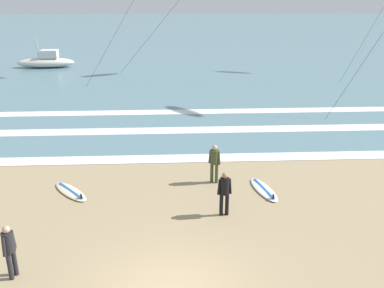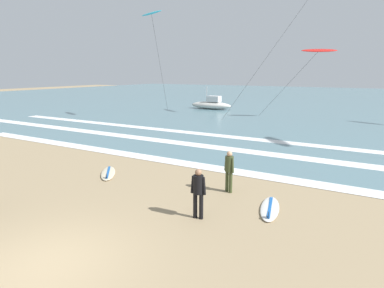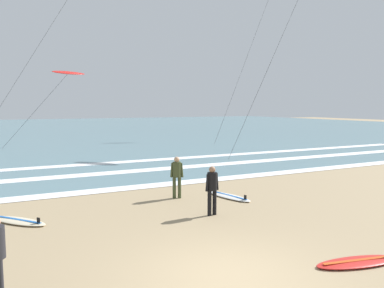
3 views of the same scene
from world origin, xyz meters
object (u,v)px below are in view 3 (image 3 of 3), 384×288
Objects in this scene: surfboard_near_water at (229,196)px; surfboard_foreground_flat at (18,221)px; surfer_left_far at (212,186)px; kite_red_high_left at (68,73)px; surfboard_right_spare at (358,262)px; surfer_right_near at (177,173)px.

surfboard_near_water is 7.41m from surfboard_foreground_flat.
surfboard_near_water is (1.76, 1.75, -0.91)m from surfer_left_far.
kite_red_high_left is (4.94, 22.29, 6.30)m from surfboard_foreground_flat.
surfboard_foreground_flat is (-7.40, 0.19, 0.00)m from surfboard_near_water.
surfboard_near_water is (0.68, 6.52, 0.00)m from surfboard_right_spare.
surfboard_near_water is (1.85, -0.83, -0.91)m from surfer_right_near.
surfer_right_near is 0.73× the size of surfboard_right_spare.
surfer_left_far reaches higher than surfboard_near_water.
surfer_right_near is at bearing -88.36° from kite_red_high_left.
surfer_left_far is 0.73× the size of surfboard_right_spare.
surfboard_right_spare is 29.72m from kite_red_high_left.
surfer_left_far is at bearing -135.17° from surfboard_near_water.
kite_red_high_left reaches higher than surfer_left_far.
surfer_right_near is 5.67m from surfboard_foreground_flat.
kite_red_high_left is at bearing 91.68° from surfer_left_far.
surfer_left_far is 0.73× the size of surfboard_near_water.
surfer_right_near is 0.23× the size of kite_red_high_left.
surfboard_right_spare is 1.00× the size of surfboard_near_water.
kite_red_high_left is at bearing 93.52° from surfboard_right_spare.
kite_red_high_left is at bearing 96.26° from surfboard_near_water.
surfer_right_near is 0.73× the size of surfboard_near_water.
surfer_left_far is 6.04m from surfboard_foreground_flat.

